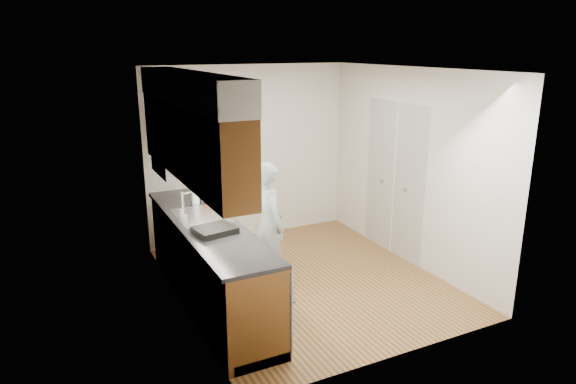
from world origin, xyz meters
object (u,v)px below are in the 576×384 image
Objects in this scene: soda_can at (207,197)px; steel_can at (202,197)px; person at (268,217)px; dish_rack at (215,230)px; soap_bottle_b at (195,193)px; soap_bottle_a at (195,195)px.

steel_can is (-0.04, 0.07, -0.01)m from soda_can.
person reaches higher than dish_rack.
person reaches higher than soap_bottle_b.
soap_bottle_b reaches higher than dish_rack.
person is 12.77× the size of soda_can.
steel_can is 0.28× the size of dish_rack.
dish_rack is (-0.09, -0.98, -0.09)m from soap_bottle_a.
dish_rack is at bearing -95.44° from soap_bottle_a.
soap_bottle_b reaches higher than soda_can.
steel_can is at bearing 115.70° from soda_can.
soap_bottle_a is at bearing -159.13° from soda_can.
soda_can is 1.22× the size of steel_can.
person is 15.55× the size of steel_can.
soap_bottle_a is at bearing -103.84° from soap_bottle_b.
soap_bottle_b is (-0.63, 0.77, 0.16)m from person.
soap_bottle_a is 0.98m from dish_rack.
soda_can is at bearing 66.48° from dish_rack.
person is at bearing 19.12° from dish_rack.
person is 0.90m from soap_bottle_a.
steel_can is at bearing -52.44° from soap_bottle_b.
soap_bottle_b is at bearing 73.11° from dish_rack.
soda_can reaches higher than steel_can.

